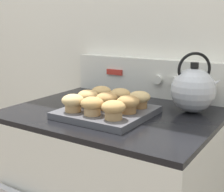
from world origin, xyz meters
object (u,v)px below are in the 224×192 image
muffin_r0_c1 (92,105)px  muffin_r1_c1 (107,100)px  muffin_r2_c0 (101,93)px  tea_kettle (193,89)px  muffin_r2_c2 (140,99)px  muffin_r2_c1 (120,96)px  muffin_pan (107,112)px  muffin_r1_c0 (88,97)px  muffin_r1_c2 (128,103)px  muffin_r0_c0 (73,102)px  muffin_r0_c2 (113,109)px

muffin_r0_c1 → muffin_r1_c1: (0.00, 0.08, 0.00)m
muffin_r2_c0 → tea_kettle: size_ratio=0.35×
muffin_r2_c2 → muffin_r0_c1: bearing=-118.2°
muffin_r2_c1 → tea_kettle: bearing=27.1°
muffin_r1_c1 → muffin_r0_c1: bearing=-90.9°
muffin_pan → muffin_r1_c0: bearing=-178.8°
muffin_r0_c1 → muffin_r1_c2: same height
muffin_pan → muffin_r0_c0: size_ratio=3.79×
muffin_r1_c2 → muffin_r2_c1: (-0.08, 0.08, 0.00)m
muffin_r0_c2 → muffin_pan: bearing=133.6°
muffin_r2_c1 → muffin_r0_c2: bearing=-65.2°
muffin_r0_c0 → muffin_r2_c2: 0.23m
muffin_r0_c0 → muffin_pan: bearing=45.9°
muffin_pan → muffin_r2_c2: (0.08, 0.08, 0.04)m
muffin_r0_c0 → muffin_r0_c2: bearing=0.0°
muffin_r0_c1 → muffin_r0_c2: size_ratio=1.00×
muffin_r1_c0 → muffin_r1_c1: (0.08, 0.00, 0.00)m
muffin_r0_c1 → muffin_r2_c1: same height
muffin_r1_c0 → muffin_r2_c2: bearing=26.6°
muffin_r0_c2 → muffin_r1_c2: (0.00, 0.08, 0.00)m
muffin_pan → muffin_r2_c1: bearing=88.4°
muffin_r0_c2 → muffin_r2_c2: 0.16m
muffin_r1_c0 → muffin_r0_c2: bearing=-27.2°
muffin_r1_c1 → muffin_r1_c2: (0.08, 0.00, 0.00)m
muffin_r1_c0 → tea_kettle: size_ratio=0.35×
muffin_pan → tea_kettle: (0.23, 0.20, 0.07)m
muffin_r2_c1 → muffin_r1_c0: bearing=-133.9°
muffin_r1_c1 → muffin_r2_c0: bearing=134.1°
muffin_r0_c2 → muffin_r2_c1: size_ratio=1.00×
muffin_r0_c1 → muffin_r2_c0: (-0.08, 0.16, 0.00)m
muffin_r0_c0 → muffin_r1_c1: 0.11m
muffin_r2_c0 → muffin_r2_c1: size_ratio=1.00×
muffin_r2_c0 → muffin_r1_c1: bearing=-45.9°
muffin_r1_c0 → muffin_r2_c0: bearing=89.9°
muffin_r0_c2 → muffin_r0_c1: bearing=178.2°
muffin_pan → muffin_r1_c1: muffin_r1_c1 is taller
muffin_r1_c1 → muffin_r0_c0: bearing=-133.3°
muffin_pan → muffin_r0_c0: bearing=-134.1°
muffin_r0_c2 → muffin_r2_c1: 0.18m
muffin_r1_c0 → muffin_r0_c1: bearing=-45.8°
muffin_r1_c2 → muffin_r2_c2: bearing=89.1°
muffin_r0_c0 → muffin_r0_c1: 0.08m
muffin_pan → muffin_r2_c0: size_ratio=3.79×
muffin_r0_c2 → muffin_r1_c1: same height
muffin_r0_c1 → muffin_r1_c2: size_ratio=1.00×
muffin_r0_c1 → muffin_r2_c2: 0.18m
muffin_r1_c1 → muffin_r0_c2: bearing=-46.1°
muffin_r0_c1 → muffin_r2_c0: 0.18m
muffin_r0_c1 → muffin_r1_c0: 0.11m
muffin_r1_c1 → muffin_r2_c1: size_ratio=1.00×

